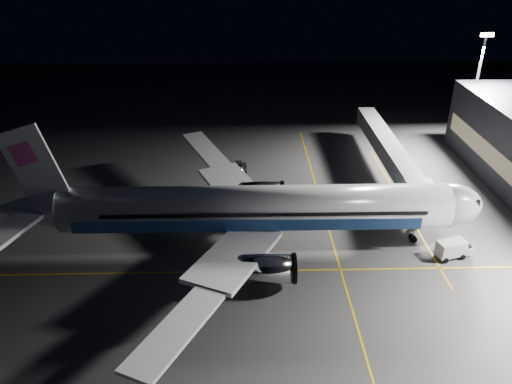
{
  "coord_description": "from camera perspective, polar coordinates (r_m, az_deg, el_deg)",
  "views": [
    {
      "loc": [
        -1.35,
        -54.08,
        35.95
      ],
      "look_at": [
        0.13,
        2.84,
        6.0
      ],
      "focal_mm": 35.0,
      "sensor_mm": 36.0,
      "label": 1
    }
  ],
  "objects": [
    {
      "name": "safety_cone_c",
      "position": [
        75.95,
        -2.15,
        -0.28
      ],
      "size": [
        0.38,
        0.38,
        0.57
      ],
      "primitive_type": "cone",
      "color": "#E55C09",
      "rests_on": "ground"
    },
    {
      "name": "safety_cone_b",
      "position": [
        75.58,
        4.26,
        -0.48
      ],
      "size": [
        0.4,
        0.4,
        0.61
      ],
      "primitive_type": "cone",
      "color": "#E55C09",
      "rests_on": "ground"
    },
    {
      "name": "guide_line_cross",
      "position": [
        60.04,
        0.1,
        -9.03
      ],
      "size": [
        70.0,
        0.25,
        0.01
      ],
      "primitive_type": "cube",
      "color": "gold",
      "rests_on": "ground"
    },
    {
      "name": "safety_cone_a",
      "position": [
        68.54,
        4.89,
        -3.71
      ],
      "size": [
        0.4,
        0.4,
        0.6
      ],
      "primitive_type": "cone",
      "color": "#E55C09",
      "rests_on": "ground"
    },
    {
      "name": "service_truck",
      "position": [
        66.4,
        21.68,
        -6.0
      ],
      "size": [
        4.84,
        2.99,
        2.32
      ],
      "rotation": [
        0.0,
        0.0,
        0.28
      ],
      "color": "white",
      "rests_on": "ground"
    },
    {
      "name": "ground",
      "position": [
        64.95,
        -0.05,
        -5.86
      ],
      "size": [
        200.0,
        200.0,
        0.0
      ],
      "primitive_type": "plane",
      "color": "#4C4C4F",
      "rests_on": "ground"
    },
    {
      "name": "guide_line_main",
      "position": [
        65.92,
        8.71,
        -5.66
      ],
      "size": [
        0.25,
        80.0,
        0.01
      ],
      "primitive_type": "cube",
      "color": "gold",
      "rests_on": "ground"
    },
    {
      "name": "floodlight_mast_north",
      "position": [
        98.35,
        23.93,
        11.55
      ],
      "size": [
        2.4,
        0.68,
        20.7
      ],
      "color": "#59595E",
      "rests_on": "ground"
    },
    {
      "name": "guide_line_side",
      "position": [
        77.09,
        16.33,
        -1.27
      ],
      "size": [
        0.25,
        40.0,
        0.01
      ],
      "primitive_type": "cube",
      "color": "gold",
      "rests_on": "ground"
    },
    {
      "name": "jet_bridge",
      "position": [
        82.05,
        15.21,
        4.26
      ],
      "size": [
        3.6,
        34.4,
        6.3
      ],
      "color": "#B2B2B7",
      "rests_on": "ground"
    },
    {
      "name": "baggage_tug",
      "position": [
        83.08,
        -2.04,
        2.79
      ],
      "size": [
        2.76,
        2.23,
        1.99
      ],
      "rotation": [
        0.0,
        0.0,
        0.02
      ],
      "color": "black",
      "rests_on": "ground"
    },
    {
      "name": "airliner",
      "position": [
        62.23,
        -1.04,
        -1.91
      ],
      "size": [
        61.48,
        54.22,
        16.64
      ],
      "color": "silver",
      "rests_on": "ground"
    }
  ]
}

